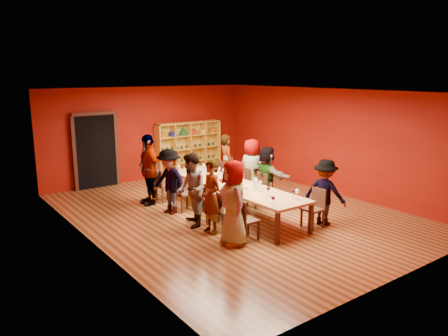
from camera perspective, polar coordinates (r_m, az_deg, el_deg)
The scene contains 50 objects.
room_shell at distance 10.61m, azimuth 1.07°, elevation 1.85°, with size 7.10×9.10×3.04m.
tasting_table at distance 10.79m, azimuth 1.05°, elevation -2.34°, with size 1.10×4.50×0.75m.
doorway at distance 13.70m, azimuth -16.45°, elevation 2.15°, with size 1.40×0.17×2.30m.
shelving_unit at distance 14.99m, azimuth -4.72°, elevation 2.92°, with size 2.40×0.40×1.80m.
chair_person_left_0 at distance 9.10m, azimuth 2.63°, elevation -6.52°, with size 0.42×0.42×0.89m.
person_left_0 at distance 8.82m, azimuth 1.25°, elevation -4.55°, with size 0.85×0.47×1.75m, color pink.
chair_person_left_1 at distance 9.68m, azimuth -0.28°, elevation -5.32°, with size 0.42×0.42×0.89m.
person_left_1 at distance 9.43m, azimuth -1.70°, elevation -3.81°, with size 0.59×0.43×1.62m, color #46454A.
chair_person_left_2 at distance 10.17m, azimuth -2.34°, elevation -4.46°, with size 0.42×0.42×0.89m.
person_left_2 at distance 9.86m, azimuth -4.31°, elevation -2.90°, with size 0.82×0.45×1.70m, color pink.
chair_person_left_3 at distance 11.07m, azimuth -5.55°, elevation -3.10°, with size 0.42×0.42×0.89m.
person_left_3 at distance 10.82m, azimuth -7.17°, elevation -1.76°, with size 1.05×0.43×1.63m, color #5F87C4.
chair_person_left_4 at distance 11.93m, azimuth -8.07°, elevation -2.02°, with size 0.42×0.42×0.89m.
person_left_4 at distance 11.66m, azimuth -9.83°, elevation -0.19°, with size 1.10×0.50×1.88m, color #151F3C.
chair_person_right_0 at distance 10.09m, azimuth 11.83°, elevation -4.85°, with size 0.42×0.42×0.89m.
person_right_0 at distance 10.24m, azimuth 13.05°, elevation -3.10°, with size 0.98×0.41×1.52m, color #525257.
chair_person_right_2 at distance 11.42m, azimuth 4.60°, elevation -2.60°, with size 0.42×0.42×0.89m.
person_right_2 at distance 11.51m, azimuth 5.59°, elevation -1.02°, with size 1.45×0.42×1.57m, color #505056.
chair_person_right_3 at distance 11.93m, azimuth 2.41°, elevation -1.91°, with size 0.42×0.42×0.89m.
person_right_3 at distance 12.05m, azimuth 3.63°, elevation -0.12°, with size 0.82×0.44×1.67m, color pink.
chair_person_right_4 at distance 12.83m, azimuth -0.83°, elevation -0.87°, with size 0.42×0.42×0.89m.
person_right_4 at distance 12.95m, azimuth 0.33°, elevation 0.77°, with size 0.61×0.44×1.66m, color #5C8DBE.
wine_glass_0 at distance 10.22m, azimuth 6.18°, elevation -2.19°, with size 0.07×0.07×0.18m.
wine_glass_1 at distance 10.36m, azimuth 4.76°, elevation -1.94°, with size 0.07×0.07×0.19m.
wine_glass_2 at distance 11.64m, azimuth -3.12°, elevation -0.31°, with size 0.07×0.07×0.18m.
wine_glass_3 at distance 11.71m, azimuth -0.68°, elevation -0.17°, with size 0.08×0.08×0.20m.
wine_glass_4 at distance 12.39m, azimuth -2.82°, elevation 0.50°, with size 0.08×0.08×0.19m.
wine_glass_5 at distance 11.27m, azimuth -2.71°, elevation -0.76°, with size 0.07×0.07×0.18m.
wine_glass_6 at distance 12.11m, azimuth -5.95°, elevation 0.17°, with size 0.08×0.08×0.19m.
wine_glass_7 at distance 10.51m, azimuth -0.43°, elevation -1.67°, with size 0.08×0.08×0.19m.
wine_glass_8 at distance 9.61m, azimuth 8.97°, elevation -3.06°, with size 0.09×0.09×0.22m.
wine_glass_9 at distance 9.23m, azimuth 6.23°, elevation -3.81°, with size 0.07×0.07×0.18m.
wine_glass_10 at distance 9.11m, azimuth 6.45°, elevation -3.98°, with size 0.08×0.08×0.19m.
wine_glass_11 at distance 10.94m, azimuth 2.57°, elevation -1.03°, with size 0.09×0.09×0.21m.
wine_glass_12 at distance 10.35m, azimuth 2.25°, elevation -1.94°, with size 0.07×0.07×0.18m.
wine_glass_13 at distance 11.37m, azimuth -3.22°, elevation -0.49°, with size 0.09×0.09×0.22m.
wine_glass_14 at distance 12.20m, azimuth -2.63°, elevation 0.31°, with size 0.08×0.08×0.19m.
wine_glass_15 at distance 9.75m, azimuth 5.81°, elevation -2.74°, with size 0.09×0.09×0.22m.
wine_glass_16 at distance 11.08m, azimuth 0.56°, elevation -0.90°, with size 0.08×0.08×0.20m.
wine_glass_17 at distance 9.60m, azimuth 9.54°, elevation -3.07°, with size 0.09×0.09×0.22m.
wine_glass_18 at distance 9.87m, azimuth 2.23°, elevation -2.48°, with size 0.09×0.09×0.22m.
wine_glass_19 at distance 11.54m, azimuth 0.00°, elevation -0.35°, with size 0.08×0.08×0.20m.
wine_glass_20 at distance 9.84m, azimuth 2.96°, elevation -2.66°, with size 0.08×0.08×0.19m.
wine_glass_21 at distance 10.88m, azimuth 2.35°, elevation -1.23°, with size 0.07×0.07×0.18m.
wine_glass_22 at distance 10.67m, azimuth -0.48°, elevation -1.49°, with size 0.07×0.07×0.18m.
wine_glass_23 at distance 12.00m, azimuth -5.39°, elevation 0.05°, with size 0.08×0.08×0.19m.
spittoon_bowl at distance 10.82m, azimuth 1.11°, elevation -1.64°, with size 0.30×0.30×0.16m, color silver.
carafe_a at distance 10.95m, azimuth -1.33°, elevation -1.19°, with size 0.10×0.10×0.27m.
carafe_b at distance 10.24m, azimuth 4.15°, elevation -2.14°, with size 0.12×0.12×0.28m.
wine_bottle at distance 12.34m, azimuth -3.99°, elevation 0.39°, with size 0.10×0.10×0.35m.
Camera 1 is at (-6.33, -8.29, 3.45)m, focal length 35.00 mm.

